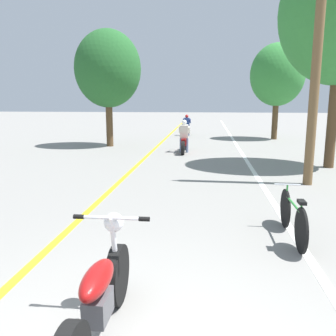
# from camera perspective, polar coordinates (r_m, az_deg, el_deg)

# --- Properties ---
(lane_stripe_center) EXTENTS (0.14, 48.00, 0.01)m
(lane_stripe_center) POSITION_cam_1_polar(r_m,az_deg,el_deg) (15.19, -2.79, 2.52)
(lane_stripe_center) COLOR yellow
(lane_stripe_center) RESTS_ON ground
(lane_stripe_edge) EXTENTS (0.14, 48.00, 0.01)m
(lane_stripe_edge) POSITION_cam_1_polar(r_m,az_deg,el_deg) (15.08, 11.84, 2.23)
(lane_stripe_edge) COLOR white
(lane_stripe_edge) RESTS_ON ground
(utility_pole) EXTENTS (1.10, 0.24, 6.36)m
(utility_pole) POSITION_cam_1_polar(r_m,az_deg,el_deg) (10.01, 22.78, 16.10)
(utility_pole) COLOR brown
(utility_pole) RESTS_ON ground
(roadside_tree_right_far) EXTENTS (2.97, 2.67, 5.27)m
(roadside_tree_right_far) POSITION_cam_1_polar(r_m,az_deg,el_deg) (21.08, 17.14, 14.06)
(roadside_tree_right_far) COLOR #513A23
(roadside_tree_right_far) RESTS_ON ground
(roadside_tree_left) EXTENTS (3.10, 2.79, 5.42)m
(roadside_tree_left) POSITION_cam_1_polar(r_m,az_deg,el_deg) (17.39, -9.64, 15.36)
(roadside_tree_left) COLOR #513A23
(roadside_tree_left) RESTS_ON ground
(motorcycle_foreground) EXTENTS (0.79, 2.07, 1.07)m
(motorcycle_foreground) POSITION_cam_1_polar(r_m,az_deg,el_deg) (3.52, -10.94, -19.68)
(motorcycle_foreground) COLOR black
(motorcycle_foreground) RESTS_ON ground
(motorcycle_rider_lead) EXTENTS (0.50, 2.07, 1.38)m
(motorcycle_rider_lead) POSITION_cam_1_polar(r_m,az_deg,el_deg) (15.21, 2.60, 4.48)
(motorcycle_rider_lead) COLOR black
(motorcycle_rider_lead) RESTS_ON ground
(motorcycle_rider_far) EXTENTS (0.50, 1.96, 1.31)m
(motorcycle_rider_far) POSITION_cam_1_polar(r_m,az_deg,el_deg) (22.23, 3.01, 6.47)
(motorcycle_rider_far) COLOR black
(motorcycle_rider_far) RESTS_ON ground
(bicycle_parked) EXTENTS (0.44, 1.77, 0.80)m
(bicycle_parked) POSITION_cam_1_polar(r_m,az_deg,el_deg) (6.12, 19.37, -7.41)
(bicycle_parked) COLOR black
(bicycle_parked) RESTS_ON ground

